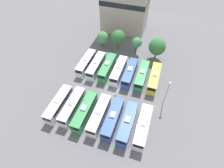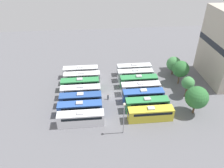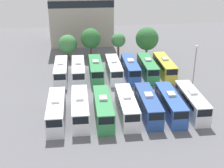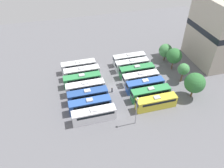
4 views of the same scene
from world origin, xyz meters
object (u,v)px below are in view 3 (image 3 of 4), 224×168
object	(u,v)px
bus_5	(170,103)
tree_2	(118,40)
bus_8	(78,70)
bus_13	(164,66)
bus_3	(127,106)
tree_1	(91,38)
tree_0	(68,44)
bus_9	(96,69)
depot_building	(81,5)
bus_12	(148,67)
light_pole	(195,59)
worker_person	(130,92)
bus_4	(148,104)
bus_6	(192,101)
bus_0	(56,110)
tree_3	(147,39)
bus_1	(80,107)
bus_10	(114,69)
bus_7	(61,71)
bus_11	(130,68)

from	to	relation	value
bus_5	tree_2	size ratio (longest dim) A/B	1.74
bus_8	bus_13	xyz separation A→B (m)	(17.93, 0.32, 0.00)
bus_3	tree_1	distance (m)	29.22
bus_3	tree_0	bearing A→B (deg)	108.41
bus_8	bus_9	world-z (taller)	same
bus_3	depot_building	size ratio (longest dim) A/B	0.51
bus_12	light_pole	distance (m)	10.79
tree_1	worker_person	bearing A→B (deg)	-74.83
bus_12	depot_building	bearing A→B (deg)	116.09
depot_building	tree_0	bearing A→B (deg)	-104.60
bus_4	depot_building	distance (m)	44.63
bus_12	tree_1	bearing A→B (deg)	132.30
bus_6	bus_13	xyz separation A→B (m)	(-0.06, 16.31, 0.00)
bus_0	tree_1	xyz separation A→B (m)	(6.79, 29.00, 3.13)
bus_9	light_pole	bearing A→B (deg)	-21.24
bus_12	tree_3	bearing A→B (deg)	78.77
bus_12	tree_0	xyz separation A→B (m)	(-16.57, 12.18, 1.93)
bus_1	bus_12	bearing A→B (deg)	48.83
bus_1	light_pole	distance (m)	23.85
worker_person	bus_3	bearing A→B (deg)	-103.54
bus_0	bus_1	bearing A→B (deg)	7.28
bus_4	bus_10	xyz separation A→B (m)	(-3.53, 16.35, 0.00)
bus_10	bus_13	xyz separation A→B (m)	(10.68, 0.16, 0.00)
bus_9	bus_1	bearing A→B (deg)	-102.12
bus_4	tree_3	distance (m)	28.47
bus_1	bus_9	size ratio (longest dim) A/B	1.00
bus_6	tree_0	size ratio (longest dim) A/B	1.79
bus_7	bus_4	bearing A→B (deg)	-49.10
bus_12	tree_2	world-z (taller)	tree_2
bus_7	bus_10	xyz separation A→B (m)	(10.72, -0.11, 0.00)
bus_0	bus_10	size ratio (longest dim) A/B	1.00
bus_12	bus_13	world-z (taller)	same
bus_10	bus_12	bearing A→B (deg)	0.94
tree_3	bus_9	bearing A→B (deg)	-139.26
worker_person	tree_3	size ratio (longest dim) A/B	0.23
bus_3	tree_1	world-z (taller)	tree_1
bus_9	bus_13	distance (m)	14.36
bus_0	bus_6	xyz separation A→B (m)	(21.56, 0.52, 0.00)
bus_3	bus_9	xyz separation A→B (m)	(-3.75, 16.63, 0.00)
bus_3	bus_4	xyz separation A→B (m)	(3.46, 0.09, 0.00)
tree_3	depot_building	distance (m)	22.10
bus_8	bus_6	bearing A→B (deg)	-41.64
bus_9	worker_person	world-z (taller)	bus_9
bus_10	bus_11	xyz separation A→B (m)	(3.45, -0.03, 0.00)
bus_10	tree_3	bearing A→B (deg)	50.69
tree_3	depot_building	size ratio (longest dim) A/B	0.36
bus_3	tree_3	size ratio (longest dim) A/B	1.43
bus_8	bus_11	world-z (taller)	same
bus_3	bus_10	xyz separation A→B (m)	(-0.08, 16.44, 0.00)
tree_0	tree_1	distance (m)	5.60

